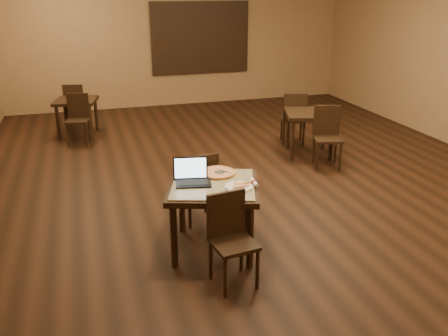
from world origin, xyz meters
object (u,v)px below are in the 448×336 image
object	(u,v)px
chair_main_far	(200,184)
other_table_a_chair_near	(327,133)
other_table_a_chair_far	(294,116)
other_table_b_chair_far	(75,103)
other_table_b	(76,106)
chair_main_near	(230,234)
other_table_a	(310,119)
pizza_pan	(218,174)
laptop	(192,176)
other_table_b_chair_near	(78,116)
tiled_table	(213,192)

from	to	relation	value
chair_main_far	other_table_a_chair_near	world-z (taller)	other_table_a_chair_near
other_table_a_chair_far	other_table_b_chair_far	bearing A→B (deg)	-14.24
chair_main_far	other_table_a_chair_near	bearing A→B (deg)	-157.96
other_table_b	chair_main_near	bearing A→B (deg)	-63.41
chair_main_near	other_table_a	size ratio (longest dim) A/B	0.91
pizza_pan	other_table_a_chair_far	world-z (taller)	other_table_a_chair_far
other_table_a_chair_far	laptop	bearing A→B (deg)	66.80
chair_main_near	other_table_b	distance (m)	5.62
pizza_pan	other_table_b_chair_near	bearing A→B (deg)	109.37
tiled_table	other_table_b	size ratio (longest dim) A/B	1.31
laptop	other_table_b	size ratio (longest dim) A/B	0.46
other_table_a_chair_far	other_table_b	xyz separation A→B (m)	(-3.68, 1.76, 0.04)
pizza_pan	other_table_b_chair_far	distance (m)	5.34
other_table_a	other_table_b_chair_far	distance (m)	4.69
laptop	other_table_b_chair_near	xyz separation A→B (m)	(-1.11, 4.21, -0.32)
laptop	other_table_b_chair_far	world-z (taller)	laptop
other_table_a	other_table_b_chair_near	size ratio (longest dim) A/B	1.10
tiled_table	pizza_pan	world-z (taller)	pizza_pan
other_table_a_chair_near	other_table_b_chair_near	size ratio (longest dim) A/B	1.07
pizza_pan	other_table_a_chair_near	size ratio (longest dim) A/B	0.35
tiled_table	other_table_b_chair_near	bearing A→B (deg)	125.01
other_table_a	other_table_b_chair_far	xyz separation A→B (m)	(-3.73, 2.84, -0.11)
pizza_pan	other_table_b_chair_far	bearing A→B (deg)	106.00
chair_main_near	other_table_b_chair_far	bearing A→B (deg)	94.76
chair_main_near	pizza_pan	bearing A→B (deg)	73.54
chair_main_near	tiled_table	bearing A→B (deg)	81.17
chair_main_far	other_table_b	xyz separation A→B (m)	(-1.34, 4.22, 0.07)
tiled_table	other_table_b	world-z (taller)	tiled_table
laptop	pizza_pan	xyz separation A→B (m)	(0.32, 0.13, -0.06)
other_table_a	other_table_b_chair_far	world-z (taller)	other_table_b_chair_far
tiled_table	chair_main_near	distance (m)	0.64
chair_main_far	other_table_a_chair_far	distance (m)	3.40
chair_main_near	chair_main_far	size ratio (longest dim) A/B	1.00
other_table_a	other_table_a_chair_near	world-z (taller)	other_table_a_chair_near
chair_main_far	other_table_a	size ratio (longest dim) A/B	0.91
chair_main_near	other_table_b_chair_near	bearing A→B (deg)	96.93
laptop	other_table_a_chair_far	xyz separation A→B (m)	(2.55, 2.97, -0.29)
pizza_pan	other_table_b	size ratio (longest dim) A/B	0.38
other_table_b_chair_near	other_table_b_chair_far	size ratio (longest dim) A/B	1.00
chair_main_near	other_table_a_chair_far	distance (m)	4.39
laptop	other_table_b	bearing A→B (deg)	114.62
chair_main_far	other_table_a	bearing A→B (deg)	-148.50
chair_main_far	other_table_b_chair_near	world-z (taller)	same
other_table_b	other_table_b_chair_near	world-z (taller)	other_table_b_chair_near
pizza_pan	other_table_b	xyz separation A→B (m)	(-1.45, 4.60, -0.19)
pizza_pan	laptop	bearing A→B (deg)	-157.55
other_table_a_chair_near	other_table_b	bearing A→B (deg)	159.81
chair_main_far	laptop	world-z (taller)	laptop
pizza_pan	other_table_b_chair_near	world-z (taller)	other_table_b_chair_near
other_table_a	other_table_a_chair_far	bearing A→B (deg)	109.98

